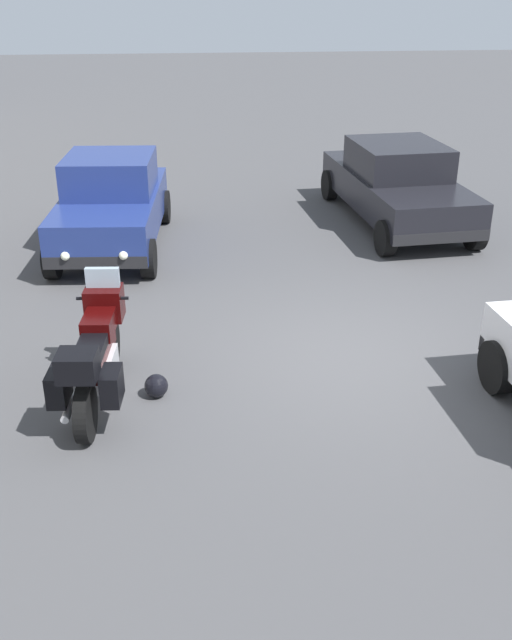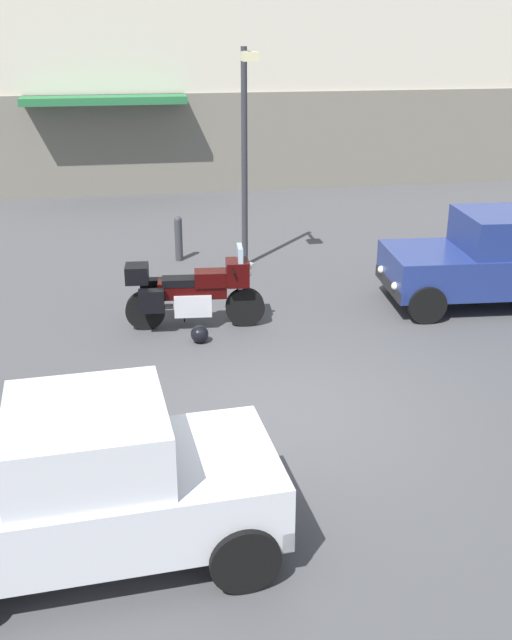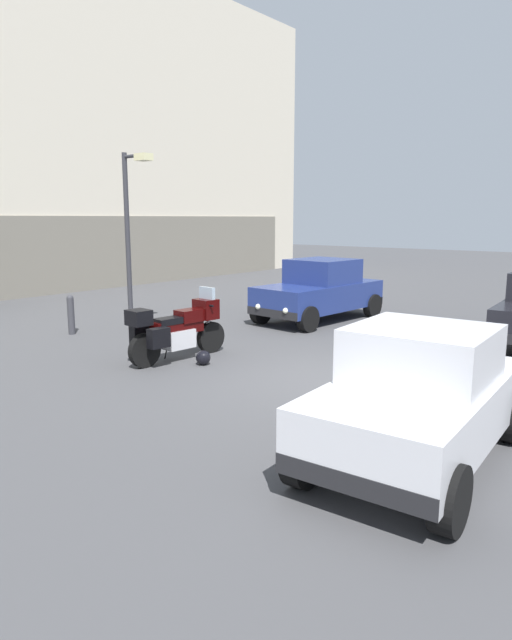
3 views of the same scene
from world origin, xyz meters
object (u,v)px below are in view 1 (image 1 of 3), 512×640
at_px(motorcycle, 96,354).
at_px(car_hatchback_near, 112,204).
at_px(car_sedan_far, 397,183).
at_px(helmet, 156,386).

distance_m(motorcycle, car_hatchback_near, 5.38).
bearing_deg(car_sedan_far, helmet, 139.02).
bearing_deg(car_hatchback_near, motorcycle, 6.43).
relative_size(helmet, car_hatchback_near, 0.07).
bearing_deg(car_hatchback_near, helmet, 13.40).
distance_m(motorcycle, helmet, 0.81).
xyz_separation_m(car_hatchback_near, car_sedan_far, (0.94, -5.46, -0.03)).
bearing_deg(motorcycle, helmet, -81.94).
distance_m(helmet, car_hatchback_near, 5.45).
bearing_deg(helmet, car_sedan_far, -36.20).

